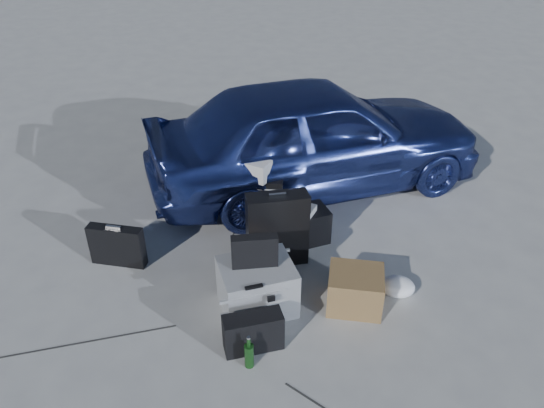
# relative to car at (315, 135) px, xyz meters

# --- Properties ---
(ground) EXTENTS (60.00, 60.00, 0.00)m
(ground) POSITION_rel_car_xyz_m (-0.45, -2.10, -0.63)
(ground) COLOR #ACACA7
(ground) RESTS_ON ground
(car) EXTENTS (3.98, 2.77, 1.26)m
(car) POSITION_rel_car_xyz_m (0.00, 0.00, 0.00)
(car) COLOR #31418E
(car) RESTS_ON ground
(pelican_case) EXTENTS (0.72, 0.66, 0.43)m
(pelican_case) POSITION_rel_car_xyz_m (-0.47, -2.06, -0.42)
(pelican_case) COLOR gray
(pelican_case) RESTS_ON ground
(laptop_bag) EXTENTS (0.38, 0.16, 0.28)m
(laptop_bag) POSITION_rel_car_xyz_m (-0.49, -2.04, -0.06)
(laptop_bag) COLOR black
(laptop_bag) RESTS_ON pelican_case
(briefcase) EXTENTS (0.52, 0.18, 0.40)m
(briefcase) POSITION_rel_car_xyz_m (-1.80, -1.56, -0.43)
(briefcase) COLOR black
(briefcase) RESTS_ON ground
(suitcase_left) EXTENTS (0.58, 0.32, 0.71)m
(suitcase_left) POSITION_rel_car_xyz_m (-0.34, -1.44, -0.27)
(suitcase_left) COLOR black
(suitcase_left) RESTS_ON ground
(suitcase_right) EXTENTS (0.47, 0.18, 0.56)m
(suitcase_right) POSITION_rel_car_xyz_m (-0.55, -0.88, -0.35)
(suitcase_right) COLOR black
(suitcase_right) RESTS_ON ground
(white_carton) EXTENTS (0.29, 0.27, 0.19)m
(white_carton) POSITION_rel_car_xyz_m (-0.56, -0.88, 0.02)
(white_carton) COLOR silver
(white_carton) RESTS_ON suitcase_right
(duffel_bag) EXTENTS (0.75, 0.56, 0.35)m
(duffel_bag) POSITION_rel_car_xyz_m (-0.21, -1.16, -0.46)
(duffel_bag) COLOR black
(duffel_bag) RESTS_ON ground
(flat_box_white) EXTENTS (0.45, 0.40, 0.07)m
(flat_box_white) POSITION_rel_car_xyz_m (-0.21, -1.15, -0.25)
(flat_box_white) COLOR silver
(flat_box_white) RESTS_ON duffel_bag
(flat_box_black) EXTENTS (0.31, 0.22, 0.06)m
(flat_box_black) POSITION_rel_car_xyz_m (-0.19, -1.14, -0.18)
(flat_box_black) COLOR black
(flat_box_black) RESTS_ON flat_box_white
(kraft_bag) EXTENTS (0.34, 0.26, 0.40)m
(kraft_bag) POSITION_rel_car_xyz_m (-0.49, -1.72, -0.43)
(kraft_bag) COLOR #9D6E44
(kraft_bag) RESTS_ON ground
(cardboard_box) EXTENTS (0.48, 0.43, 0.33)m
(cardboard_box) POSITION_rel_car_xyz_m (0.33, -2.00, -0.46)
(cardboard_box) COLOR brown
(cardboard_box) RESTS_ON ground
(plastic_bag) EXTENTS (0.31, 0.27, 0.16)m
(plastic_bag) POSITION_rel_car_xyz_m (0.72, -1.83, -0.55)
(plastic_bag) COLOR white
(plastic_bag) RESTS_ON ground
(messenger_bag) EXTENTS (0.48, 0.30, 0.31)m
(messenger_bag) POSITION_rel_car_xyz_m (-0.47, -2.51, -0.47)
(messenger_bag) COLOR black
(messenger_bag) RESTS_ON ground
(green_bottle) EXTENTS (0.08, 0.08, 0.28)m
(green_bottle) POSITION_rel_car_xyz_m (-0.48, -2.69, -0.49)
(green_bottle) COLOR black
(green_bottle) RESTS_ON ground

